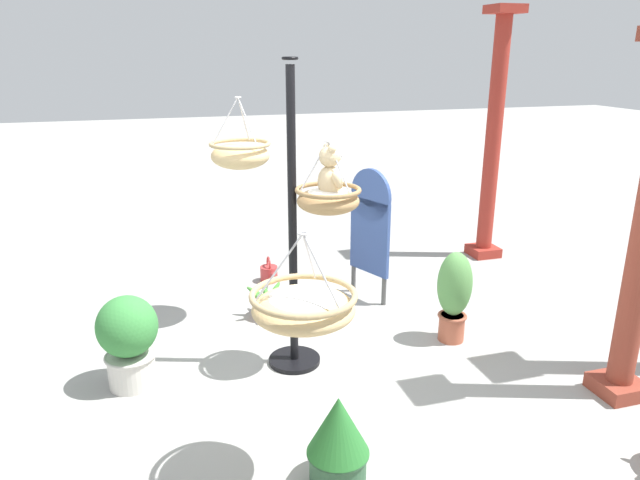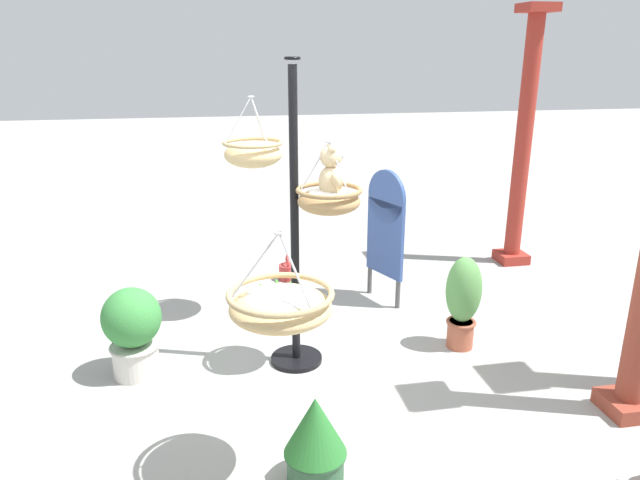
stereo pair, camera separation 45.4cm
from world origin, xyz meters
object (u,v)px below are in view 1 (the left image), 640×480
Objects in this scene: hanging_basket_right_low at (304,306)px; watering_can at (269,273)px; display_sign_board at (370,223)px; potted_plant_bushy_green at (338,439)px; potted_plant_small_succulent at (454,294)px; potted_plant_trailing_ivy at (268,305)px; teddy_bear at (331,175)px; hanging_basket_with_teddy at (328,199)px; display_pole_central at (293,277)px; potted_plant_fern_front at (128,338)px; greenhouse_pillar_left at (493,142)px; hanging_basket_left_high at (240,154)px.

watering_can is at bearing 172.21° from hanging_basket_right_low.
hanging_basket_right_low is at bearing -28.96° from display_sign_board.
hanging_basket_right_low reaches higher than potted_plant_bushy_green.
potted_plant_small_succulent is at bearing 132.90° from potted_plant_bushy_green.
potted_plant_small_succulent is 2.46× the size of watering_can.
potted_plant_trailing_ivy is (-2.44, 0.06, -0.18)m from potted_plant_bushy_green.
teddy_bear is at bearing 155.95° from hanging_basket_right_low.
hanging_basket_with_teddy is 0.40× the size of display_sign_board.
display_pole_central reaches higher than potted_plant_fern_front.
potted_plant_fern_front reaches higher than potted_plant_trailing_ivy.
greenhouse_pillar_left reaches higher than display_sign_board.
potted_plant_bushy_green is at bearing -15.39° from teddy_bear.
watering_can is at bearing -129.12° from display_sign_board.
potted_plant_fern_front is (1.95, -4.37, -1.07)m from greenhouse_pillar_left.
hanging_basket_with_teddy is at bearing 14.60° from potted_plant_trailing_ivy.
potted_plant_small_succulent is (0.04, 2.82, 0.05)m from potted_plant_fern_front.
potted_plant_bushy_green reaches higher than potted_plant_trailing_ivy.
teddy_bear is at bearing 2.97° from watering_can.
display_pole_central is 3.69m from greenhouse_pillar_left.
display_sign_board is at bearing -160.94° from potted_plant_small_succulent.
greenhouse_pillar_left is at bearing 106.90° from hanging_basket_left_high.
display_pole_central is 1.56m from display_sign_board.
hanging_basket_left_high is 0.46× the size of display_sign_board.
hanging_basket_left_high reaches higher than potted_plant_bushy_green.
greenhouse_pillar_left reaches higher than potted_plant_small_succulent.
hanging_basket_with_teddy reaches higher than potted_plant_small_succulent.
hanging_basket_right_low is at bearing -7.79° from watering_can.
potted_plant_fern_front is (-0.17, -1.60, -1.24)m from teddy_bear.
greenhouse_pillar_left is at bearing 108.36° from potted_plant_trailing_ivy.
potted_plant_fern_front is at bearing -90.75° from potted_plant_small_succulent.
potted_plant_fern_front is 2.17× the size of watering_can.
hanging_basket_right_low is (1.23, -0.55, -0.48)m from teddy_bear.
hanging_basket_with_teddy is 3.50m from greenhouse_pillar_left.
teddy_bear reaches higher than potted_plant_fern_front.
greenhouse_pillar_left is at bearing 122.99° from display_pole_central.
hanging_basket_left_high is (-1.12, -0.50, 0.19)m from hanging_basket_with_teddy.
hanging_basket_right_low reaches higher than potted_plant_trailing_ivy.
potted_plant_small_succulent is (-0.14, 1.24, -1.00)m from hanging_basket_with_teddy.
teddy_bear reaches higher than hanging_basket_right_low.
hanging_basket_left_high is 2.81m from potted_plant_bushy_green.
greenhouse_pillar_left reaches higher than hanging_basket_right_low.
potted_plant_small_succulent is 1.25m from display_sign_board.
watering_can is (-1.87, 0.17, -0.69)m from display_pole_central.
hanging_basket_with_teddy is at bearing 2.36° from watering_can.
teddy_bear reaches higher than potted_plant_small_succulent.
hanging_basket_left_high is 1.58m from display_sign_board.
display_sign_board is (-1.26, 0.83, -0.81)m from teddy_bear.
display_pole_central is 0.92m from teddy_bear.
potted_plant_bushy_green reaches higher than watering_can.
display_pole_central is 2.00m from watering_can.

